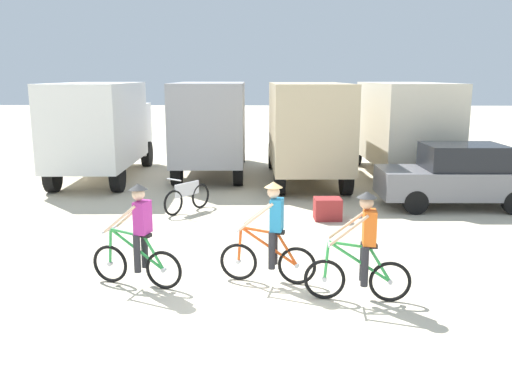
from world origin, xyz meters
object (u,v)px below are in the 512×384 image
at_px(box_truck_white_box, 102,126).
at_px(box_truck_cream_rv, 401,125).
at_px(cyclist_cowboy_hat, 271,236).
at_px(bicycle_spare, 187,197).
at_px(box_truck_tan_camper, 306,127).
at_px(cyclist_orange_shirt, 138,239).
at_px(box_truck_grey_hauler, 212,123).
at_px(cyclist_near_camera, 362,251).
at_px(supply_crate, 328,209).
at_px(sedan_parked, 458,176).

bearing_deg(box_truck_white_box, box_truck_cream_rv, 3.58).
bearing_deg(cyclist_cowboy_hat, bicycle_spare, 113.54).
bearing_deg(box_truck_white_box, box_truck_tan_camper, -2.28).
relative_size(box_truck_white_box, cyclist_orange_shirt, 3.75).
distance_m(cyclist_orange_shirt, bicycle_spare, 5.38).
bearing_deg(box_truck_white_box, box_truck_grey_hauler, 17.11).
bearing_deg(box_truck_cream_rv, cyclist_near_camera, -105.51).
relative_size(box_truck_tan_camper, box_truck_cream_rv, 1.00).
xyz_separation_m(cyclist_cowboy_hat, cyclist_near_camera, (1.46, -0.78, 0.00)).
bearing_deg(box_truck_white_box, cyclist_cowboy_hat, -59.28).
relative_size(box_truck_tan_camper, supply_crate, 10.08).
bearing_deg(box_truck_tan_camper, cyclist_cowboy_hat, -97.14).
xyz_separation_m(bicycle_spare, supply_crate, (3.69, -0.73, -0.12)).
height_order(cyclist_cowboy_hat, supply_crate, cyclist_cowboy_hat).
distance_m(box_truck_tan_camper, supply_crate, 5.48).
bearing_deg(sedan_parked, box_truck_cream_rv, 96.47).
relative_size(sedan_parked, cyclist_near_camera, 2.33).
bearing_deg(box_truck_cream_rv, box_truck_tan_camper, -164.55).
bearing_deg(sedan_parked, box_truck_white_box, 159.73).
bearing_deg(cyclist_near_camera, box_truck_white_box, 124.51).
bearing_deg(box_truck_cream_rv, sedan_parked, -83.53).
relative_size(box_truck_white_box, box_truck_tan_camper, 1.00).
xyz_separation_m(box_truck_white_box, bicycle_spare, (3.66, -4.79, -1.48)).
relative_size(box_truck_cream_rv, cyclist_near_camera, 3.76).
bearing_deg(box_truck_cream_rv, box_truck_white_box, -176.42).
xyz_separation_m(box_truck_white_box, box_truck_grey_hauler, (3.72, 1.15, 0.00)).
bearing_deg(box_truck_tan_camper, cyclist_near_camera, -88.62).
relative_size(cyclist_cowboy_hat, cyclist_near_camera, 1.00).
bearing_deg(box_truck_tan_camper, supply_crate, -87.38).
bearing_deg(bicycle_spare, cyclist_near_camera, -57.98).
bearing_deg(box_truck_cream_rv, cyclist_orange_shirt, -122.51).
xyz_separation_m(box_truck_tan_camper, supply_crate, (0.24, -5.23, -1.60)).
distance_m(box_truck_tan_camper, cyclist_near_camera, 10.47).
bearing_deg(supply_crate, cyclist_cowboy_hat, -108.17).
xyz_separation_m(box_truck_grey_hauler, cyclist_orange_shirt, (-0.10, -11.30, -1.03)).
height_order(sedan_parked, bicycle_spare, sedan_parked).
bearing_deg(bicycle_spare, box_truck_cream_rv, 38.49).
bearing_deg(cyclist_near_camera, sedan_parked, 60.86).
bearing_deg(box_truck_grey_hauler, cyclist_near_camera, -72.94).
relative_size(box_truck_white_box, bicycle_spare, 4.71).
distance_m(box_truck_grey_hauler, sedan_parked, 9.05).
xyz_separation_m(sedan_parked, bicycle_spare, (-7.39, -0.71, -0.48)).
height_order(box_truck_grey_hauler, supply_crate, box_truck_grey_hauler).
relative_size(box_truck_tan_camper, cyclist_cowboy_hat, 3.75).
xyz_separation_m(box_truck_tan_camper, cyclist_near_camera, (0.25, -10.42, -1.03)).
height_order(cyclist_orange_shirt, cyclist_near_camera, same).
bearing_deg(cyclist_orange_shirt, supply_crate, 51.23).
distance_m(cyclist_orange_shirt, cyclist_near_camera, 3.78).
bearing_deg(cyclist_near_camera, cyclist_orange_shirt, 171.67).
distance_m(sedan_parked, bicycle_spare, 7.44).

